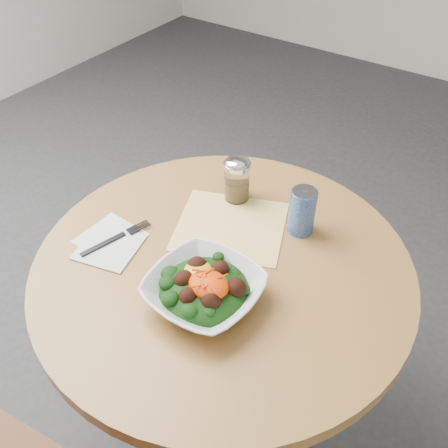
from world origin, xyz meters
TOP-DOWN VIEW (x-y plane):
  - ground at (0.00, 0.00)m, footprint 6.00×6.00m
  - table at (0.00, 0.00)m, footprint 0.90×0.90m
  - cloth_napkin at (-0.05, 0.11)m, footprint 0.34×0.33m
  - paper_napkins at (-0.27, -0.10)m, footprint 0.18×0.18m
  - salad_bowl at (0.03, -0.12)m, footprint 0.25×0.25m
  - fork at (-0.26, -0.08)m, footprint 0.07×0.19m
  - spice_shaker at (-0.11, 0.22)m, footprint 0.07×0.07m
  - beverage_can at (0.10, 0.20)m, footprint 0.07×0.07m

SIDE VIEW (x-z plane):
  - ground at x=0.00m, z-range 0.00..0.00m
  - table at x=0.00m, z-range 0.18..0.93m
  - cloth_napkin at x=-0.05m, z-range 0.75..0.75m
  - paper_napkins at x=-0.27m, z-range 0.75..0.75m
  - fork at x=-0.26m, z-range 0.75..0.76m
  - salad_bowl at x=0.03m, z-range 0.74..0.83m
  - beverage_can at x=0.10m, z-range 0.75..0.87m
  - spice_shaker at x=-0.11m, z-range 0.75..0.88m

